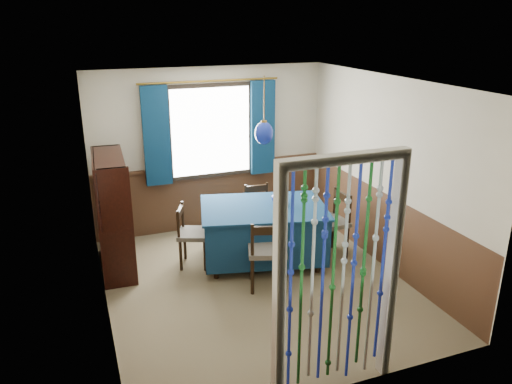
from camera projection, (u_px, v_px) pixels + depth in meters
name	position (u px, v px, depth m)	size (l,w,h in m)	color
floor	(257.00, 284.00, 6.27)	(4.00, 4.00, 0.00)	brown
ceiling	(257.00, 82.00, 5.44)	(4.00, 4.00, 0.00)	silver
wall_back	(210.00, 150.00, 7.62)	(3.60, 3.60, 0.00)	beige
wall_front	(343.00, 265.00, 4.09)	(3.60, 3.60, 0.00)	beige
wall_left	(97.00, 210.00, 5.26)	(4.00, 4.00, 0.00)	beige
wall_right	(386.00, 174.00, 6.46)	(4.00, 4.00, 0.00)	beige
wainscot_back	(212.00, 196.00, 7.86)	(3.60, 3.60, 0.00)	#4B2F1C
wainscot_front	(337.00, 341.00, 4.35)	(3.60, 3.60, 0.00)	#4B2F1C
wainscot_left	(106.00, 273.00, 5.51)	(4.00, 4.00, 0.00)	#4B2F1C
wainscot_right	(381.00, 227.00, 6.70)	(4.00, 4.00, 0.00)	#4B2F1C
window	(211.00, 131.00, 7.48)	(1.32, 0.12, 1.42)	black
doorway	(338.00, 283.00, 4.21)	(1.16, 0.12, 2.18)	silver
dining_table	(263.00, 230.00, 6.73)	(1.87, 1.50, 0.79)	#0F2E4E
chair_near	(267.00, 252.00, 6.03)	(0.57, 0.55, 0.92)	black
chair_far	(259.00, 211.00, 7.39)	(0.43, 0.41, 0.84)	black
chair_left	(192.00, 234.00, 6.62)	(0.53, 0.54, 0.85)	black
chair_right	(331.00, 222.00, 6.88)	(0.46, 0.48, 0.93)	black
sideboard	(115.00, 229.00, 6.53)	(0.46, 1.19, 1.54)	black
pendant_lamp	(264.00, 133.00, 6.28)	(0.23, 0.23, 0.86)	olive
vase_table	(278.00, 196.00, 6.73)	(0.17, 0.17, 0.18)	navy
bowl_shelf	(117.00, 194.00, 6.22)	(0.21, 0.21, 0.05)	beige
vase_sideboard	(116.00, 202.00, 6.61)	(0.16, 0.16, 0.17)	beige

